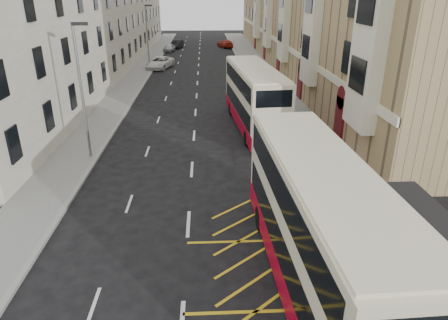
{
  "coord_description": "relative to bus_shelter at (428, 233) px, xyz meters",
  "views": [
    {
      "loc": [
        0.87,
        -11.55,
        9.73
      ],
      "look_at": [
        1.75,
        6.79,
        1.92
      ],
      "focal_mm": 32.0,
      "sensor_mm": 36.0,
      "label": 1
    }
  ],
  "objects": [
    {
      "name": "double_decker_front",
      "position": [
        -3.78,
        0.05,
        0.29
      ],
      "size": [
        3.19,
        12.04,
        4.76
      ],
      "rotation": [
        0.0,
        0.0,
        0.04
      ],
      "color": "beige",
      "rests_on": "ground"
    },
    {
      "name": "terrace_left",
      "position": [
        -21.77,
        45.89,
        4.38
      ],
      "size": [
        9.18,
        79.0,
        13.25
      ],
      "color": "beige",
      "rests_on": "ground"
    },
    {
      "name": "street_lamp_near",
      "position": [
        -14.69,
        12.39,
        2.5
      ],
      "size": [
        0.93,
        0.18,
        8.0
      ],
      "color": "gray",
      "rests_on": "pavement_left"
    },
    {
      "name": "pavement_right",
      "position": [
        -0.34,
        30.39,
        -2.06
      ],
      "size": [
        4.0,
        120.0,
        0.15
      ],
      "primitive_type": "cube",
      "color": "slate",
      "rests_on": "ground"
    },
    {
      "name": "terrace_right",
      "position": [
        6.54,
        45.77,
        5.38
      ],
      "size": [
        10.75,
        79.0,
        15.25
      ],
      "color": "#A1865D",
      "rests_on": "ground"
    },
    {
      "name": "guard_railing",
      "position": [
        -2.09,
        6.14,
        -1.28
      ],
      "size": [
        0.06,
        6.56,
        1.01
      ],
      "color": "#B1261E",
      "rests_on": "pavement_right"
    },
    {
      "name": "white_van",
      "position": [
        -13.54,
        43.93,
        -1.37
      ],
      "size": [
        3.98,
        6.05,
        1.54
      ],
      "primitive_type": "imported",
      "rotation": [
        0.0,
        0.0,
        -0.28
      ],
      "color": "white",
      "rests_on": "ground"
    },
    {
      "name": "car_dark",
      "position": [
        -12.46,
        64.69,
        -1.42
      ],
      "size": [
        2.33,
        4.54,
        1.43
      ],
      "primitive_type": "imported",
      "rotation": [
        0.0,
        0.0,
        -0.2
      ],
      "color": "black",
      "rests_on": "ground"
    },
    {
      "name": "bus_shelter",
      "position": [
        0.0,
        0.0,
        0.0
      ],
      "size": [
        1.65,
        4.25,
        2.7
      ],
      "color": "black",
      "rests_on": "pavement_right"
    },
    {
      "name": "double_decker_rear",
      "position": [
        -3.82,
        17.91,
        0.23
      ],
      "size": [
        3.62,
        11.81,
        4.64
      ],
      "rotation": [
        0.0,
        0.0,
        0.08
      ],
      "color": "beige",
      "rests_on": "ground"
    },
    {
      "name": "street_lamp_far",
      "position": [
        -14.69,
        42.39,
        2.5
      ],
      "size": [
        0.93,
        0.18,
        8.0
      ],
      "color": "gray",
      "rests_on": "pavement_left"
    },
    {
      "name": "car_red",
      "position": [
        -3.57,
        65.32,
        -1.44
      ],
      "size": [
        3.18,
        5.14,
        1.39
      ],
      "primitive_type": "imported",
      "rotation": [
        0.0,
        0.0,
        3.42
      ],
      "color": "#A62114",
      "rests_on": "ground"
    },
    {
      "name": "litter_bin",
      "position": [
        -1.56,
        -0.23,
        -1.46
      ],
      "size": [
        0.62,
        0.62,
        1.02
      ],
      "color": "black",
      "rests_on": "pavement_right"
    },
    {
      "name": "car_silver",
      "position": [
        -13.54,
        59.99,
        -1.48
      ],
      "size": [
        2.19,
        4.09,
        1.32
      ],
      "primitive_type": "imported",
      "rotation": [
        0.0,
        0.0,
        -0.17
      ],
      "color": "#A9ACB0",
      "rests_on": "ground"
    },
    {
      "name": "pavement_left",
      "position": [
        -15.84,
        30.39,
        -2.06
      ],
      "size": [
        3.0,
        120.0,
        0.15
      ],
      "primitive_type": "cube",
      "color": "slate",
      "rests_on": "ground"
    },
    {
      "name": "kerb_right",
      "position": [
        -2.34,
        30.39,
        -2.06
      ],
      "size": [
        0.25,
        120.0,
        0.15
      ],
      "primitive_type": "cube",
      "color": "gray",
      "rests_on": "ground"
    },
    {
      "name": "ground",
      "position": [
        -8.34,
        0.39,
        -2.14
      ],
      "size": [
        200.0,
        200.0,
        0.0
      ],
      "primitive_type": "plane",
      "color": "black",
      "rests_on": "ground"
    },
    {
      "name": "kerb_left",
      "position": [
        -14.34,
        30.39,
        -2.06
      ],
      "size": [
        0.25,
        120.0,
        0.15
      ],
      "primitive_type": "cube",
      "color": "gray",
      "rests_on": "ground"
    },
    {
      "name": "road_markings",
      "position": [
        -8.34,
        45.39,
        -2.13
      ],
      "size": [
        10.0,
        110.0,
        0.01
      ],
      "primitive_type": null,
      "color": "silver",
      "rests_on": "ground"
    },
    {
      "name": "pedestrian_far",
      "position": [
        -1.99,
        2.36,
        -1.17
      ],
      "size": [
        0.98,
        0.44,
        1.64
      ],
      "primitive_type": "imported",
      "rotation": [
        0.0,
        0.0,
        3.1
      ],
      "color": "black",
      "rests_on": "pavement_right"
    }
  ]
}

